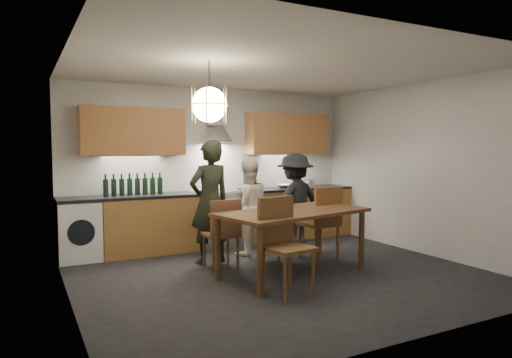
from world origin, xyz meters
name	(u,v)px	position (x,y,z in m)	size (l,w,h in m)	color
ground	(280,274)	(0.00, 0.00, 0.00)	(5.00, 5.00, 0.00)	black
room_shell	(281,140)	(0.00, 0.00, 1.71)	(5.02, 4.52, 2.61)	white
counter_run	(222,218)	(0.02, 1.95, 0.45)	(5.00, 0.62, 0.90)	#BE8649
range_stove	(220,219)	(0.00, 1.94, 0.44)	(0.90, 0.60, 0.92)	silver
wall_fixtures	(217,132)	(0.00, 2.07, 1.87)	(4.30, 0.54, 1.10)	#C8864D
pendant_lamp	(209,105)	(-1.00, -0.10, 2.10)	(0.43, 0.43, 0.70)	black
dining_table	(293,218)	(0.14, -0.08, 0.72)	(2.10, 1.36, 0.82)	brown
chair_back_left	(223,229)	(-0.57, 0.51, 0.54)	(0.44, 0.44, 0.94)	brown
chair_back_mid	(273,233)	(0.13, 0.42, 0.45)	(0.44, 0.44, 0.79)	brown
chair_back_right	(323,218)	(0.90, 0.32, 0.61)	(0.51, 0.51, 1.06)	brown
chair_front	(282,238)	(-0.36, -0.65, 0.61)	(0.54, 0.54, 1.07)	brown
person_left	(210,202)	(-0.58, 0.95, 0.86)	(0.63, 0.41, 1.72)	black
person_mid	(248,207)	(0.10, 1.15, 0.73)	(0.71, 0.55, 1.45)	white
person_right	(295,202)	(0.94, 1.13, 0.76)	(0.98, 0.57, 1.52)	black
mixing_bowl	(284,186)	(1.23, 1.94, 0.93)	(0.27, 0.27, 0.07)	silver
stock_pot	(310,184)	(1.76, 1.91, 0.96)	(0.18, 0.18, 0.12)	#BABABE
wine_bottles	(134,184)	(-1.41, 1.97, 1.06)	(0.89, 0.08, 0.33)	black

